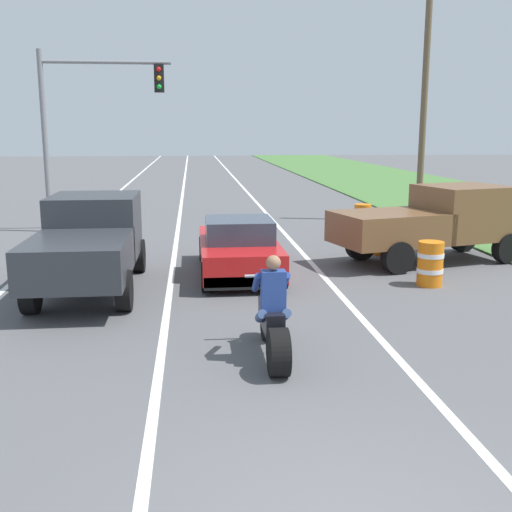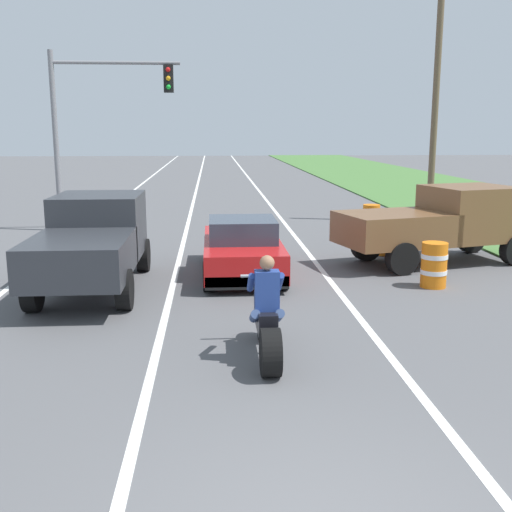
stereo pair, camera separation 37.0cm
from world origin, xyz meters
name	(u,v)px [view 2 (the right image)]	position (x,y,z in m)	size (l,w,h in m)	color
lane_stripe_left_solid	(98,218)	(-5.40, 20.00, 0.00)	(0.14, 120.00, 0.01)	white
lane_stripe_right_solid	(279,216)	(1.80, 20.00, 0.00)	(0.14, 120.00, 0.01)	white
lane_stripe_centre_dashed	(190,217)	(-1.80, 20.00, 0.00)	(0.14, 120.00, 0.01)	white
motorcycle_with_rider	(267,323)	(-0.10, 4.30, 0.59)	(0.70, 2.21, 1.62)	black
sports_car_red	(242,248)	(-0.19, 10.00, 0.63)	(1.84, 4.30, 1.37)	red
pickup_truck_left_lane_dark_grey	(93,239)	(-3.47, 8.78, 1.11)	(2.02, 4.80, 1.98)	#2D3035
pickup_truck_right_shoulder_brown	(439,221)	(4.97, 10.90, 1.11)	(5.14, 3.14, 1.98)	brown
traffic_light_mast_near	(94,113)	(-4.81, 17.01, 3.98)	(4.32, 0.34, 6.00)	gray
utility_pole_roadside	(435,106)	(7.32, 18.12, 4.29)	(0.24, 0.24, 8.57)	brown
construction_barrel_nearest	(434,265)	(3.97, 8.45, 0.50)	(0.58, 0.58, 1.00)	orange
construction_barrel_mid	(386,237)	(3.93, 12.05, 0.50)	(0.58, 0.58, 1.00)	orange
construction_barrel_far	(371,220)	(4.36, 15.39, 0.50)	(0.58, 0.58, 1.00)	orange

